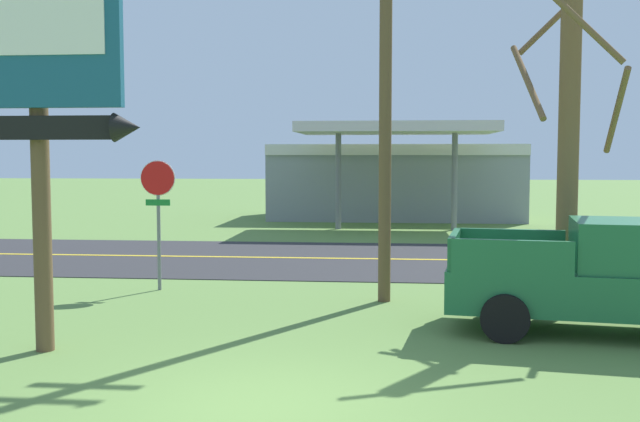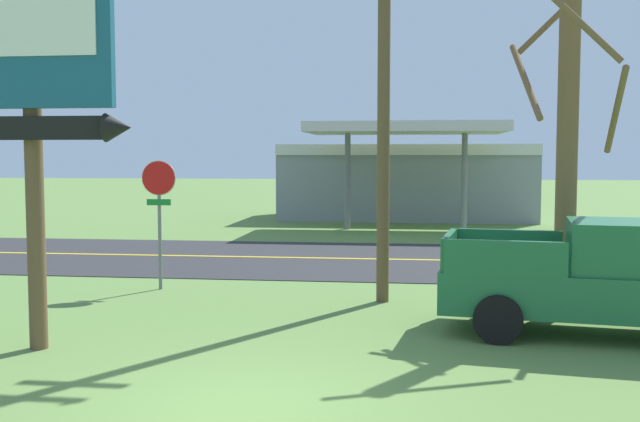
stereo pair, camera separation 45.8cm
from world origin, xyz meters
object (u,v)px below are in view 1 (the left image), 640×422
(stop_sign, at_px, (158,201))
(utility_pole, at_px, (386,67))
(bare_tree, at_px, (569,128))
(gas_station, at_px, (395,179))
(pickup_green_parked_on_lawn, at_px, (607,278))
(motel_sign, at_px, (37,73))

(stop_sign, height_order, utility_pole, utility_pole)
(stop_sign, relative_size, utility_pole, 0.32)
(stop_sign, xyz_separation_m, utility_pole, (5.11, -0.81, 2.84))
(stop_sign, height_order, bare_tree, bare_tree)
(gas_station, relative_size, pickup_green_parked_on_lawn, 2.21)
(bare_tree, relative_size, pickup_green_parked_on_lawn, 1.26)
(utility_pole, relative_size, pickup_green_parked_on_lawn, 1.69)
(motel_sign, relative_size, pickup_green_parked_on_lawn, 1.17)
(stop_sign, bearing_deg, bare_tree, -9.99)
(stop_sign, relative_size, pickup_green_parked_on_lawn, 0.54)
(utility_pole, bearing_deg, bare_tree, -11.41)
(motel_sign, relative_size, bare_tree, 0.93)
(motel_sign, bearing_deg, gas_station, 77.73)
(pickup_green_parked_on_lawn, bearing_deg, stop_sign, 159.49)
(motel_sign, relative_size, gas_station, 0.53)
(stop_sign, relative_size, gas_station, 0.25)
(gas_station, height_order, pickup_green_parked_on_lawn, gas_station)
(pickup_green_parked_on_lawn, bearing_deg, bare_tree, 98.39)
(gas_station, bearing_deg, pickup_green_parked_on_lawn, -81.67)
(bare_tree, bearing_deg, stop_sign, 170.01)
(utility_pole, bearing_deg, motel_sign, -138.63)
(stop_sign, bearing_deg, utility_pole, -8.99)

